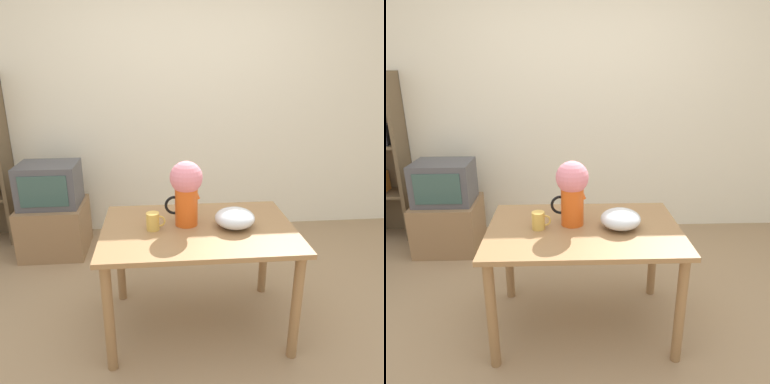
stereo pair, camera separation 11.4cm
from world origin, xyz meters
The scene contains 8 objects.
ground_plane centered at (0.00, 0.00, 0.00)m, with size 12.00×12.00×0.00m, color #9E7F5B.
wall_back centered at (0.00, 1.86, 1.30)m, with size 8.00×0.05×2.60m.
table centered at (-0.04, 0.23, 0.61)m, with size 1.19×0.80×0.72m.
flower_vase centered at (-0.11, 0.28, 0.96)m, with size 0.24×0.20×0.41m.
coffee_mug centered at (-0.31, 0.22, 0.77)m, with size 0.12×0.08×0.11m.
white_bowl centered at (0.19, 0.21, 0.78)m, with size 0.25×0.25×0.12m.
tv_stand centered at (-1.24, 1.38, 0.23)m, with size 0.57×0.53×0.47m.
tv_set centered at (-1.24, 1.38, 0.66)m, with size 0.51×0.40×0.38m.
Camera 1 is at (-0.27, -1.87, 1.69)m, focal length 35.00 mm.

